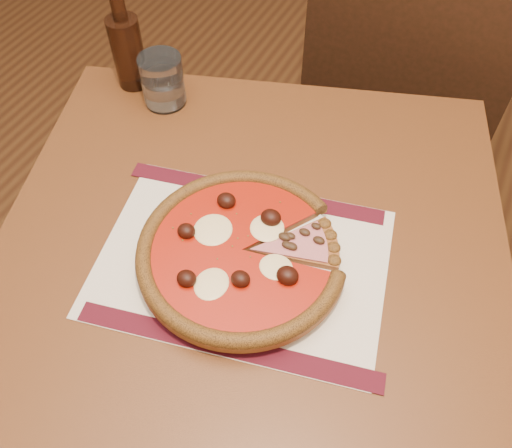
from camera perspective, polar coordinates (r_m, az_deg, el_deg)
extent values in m
cube|color=brown|center=(1.90, -24.62, -3.96)|extent=(5.00, 6.00, 0.02)
cube|color=brown|center=(0.86, -0.60, -2.96)|extent=(1.01, 1.01, 0.04)
cylinder|color=brown|center=(1.43, -12.42, 1.74)|extent=(0.05, 0.05, 0.71)
cylinder|color=brown|center=(1.39, 16.06, -1.35)|extent=(0.05, 0.05, 0.71)
cube|color=black|center=(1.59, 15.64, 12.98)|extent=(0.47, 0.47, 0.04)
cylinder|color=black|center=(1.89, 21.33, 8.55)|extent=(0.04, 0.04, 0.45)
cylinder|color=black|center=(1.92, 9.98, 12.56)|extent=(0.04, 0.04, 0.45)
cylinder|color=black|center=(1.61, 18.44, -0.08)|extent=(0.04, 0.04, 0.45)
cylinder|color=black|center=(1.64, 5.38, 4.68)|extent=(0.04, 0.04, 0.45)
cube|color=black|center=(1.27, 15.64, 16.80)|extent=(0.46, 0.05, 0.48)
cube|color=beige|center=(0.83, -1.46, -4.02)|extent=(0.49, 0.39, 0.00)
cylinder|color=white|center=(0.82, -1.47, -3.64)|extent=(0.29, 0.29, 0.02)
cylinder|color=brown|center=(0.81, -1.49, -3.05)|extent=(0.31, 0.31, 0.01)
torus|color=brown|center=(0.80, -1.50, -2.81)|extent=(0.31, 0.31, 0.02)
cylinder|color=#9D1207|center=(0.80, -1.50, -2.77)|extent=(0.27, 0.27, 0.00)
ellipsoid|color=beige|center=(0.82, 0.94, -0.49)|extent=(0.05, 0.05, 0.01)
ellipsoid|color=beige|center=(0.83, -5.72, 0.32)|extent=(0.05, 0.05, 0.01)
ellipsoid|color=beige|center=(0.77, -3.71, -5.06)|extent=(0.05, 0.05, 0.01)
ellipsoid|color=beige|center=(0.77, 3.52, -5.13)|extent=(0.05, 0.05, 0.01)
ellipsoid|color=black|center=(0.81, 1.15, 0.68)|extent=(0.03, 0.03, 0.02)
ellipsoid|color=black|center=(0.84, -3.13, 2.81)|extent=(0.03, 0.03, 0.02)
ellipsoid|color=black|center=(0.80, -5.56, -0.84)|extent=(0.03, 0.03, 0.02)
ellipsoid|color=black|center=(0.76, -7.19, -5.17)|extent=(0.03, 0.03, 0.02)
ellipsoid|color=black|center=(0.75, -1.68, -5.77)|extent=(0.03, 0.03, 0.02)
ellipsoid|color=black|center=(0.76, 3.91, -5.34)|extent=(0.03, 0.03, 0.02)
ellipsoid|color=#352013|center=(0.79, 2.90, -2.75)|extent=(0.02, 0.01, 0.01)
ellipsoid|color=#352013|center=(0.80, 5.78, -2.56)|extent=(0.02, 0.01, 0.01)
ellipsoid|color=#352013|center=(0.80, 2.90, -2.30)|extent=(0.02, 0.01, 0.01)
ellipsoid|color=#352013|center=(0.81, 5.67, -1.77)|extent=(0.02, 0.01, 0.01)
ellipsoid|color=#352013|center=(0.80, 2.81, -1.86)|extent=(0.02, 0.01, 0.01)
ellipsoid|color=#352013|center=(0.81, 5.41, -1.00)|extent=(0.02, 0.01, 0.01)
ellipsoid|color=#352013|center=(0.81, 2.64, -1.44)|extent=(0.02, 0.01, 0.01)
cylinder|color=white|center=(1.06, -9.81, 14.66)|extent=(0.09, 0.09, 0.10)
cylinder|color=#33180C|center=(1.10, -13.30, 17.14)|extent=(0.06, 0.06, 0.14)
cylinder|color=#33180C|center=(1.06, -14.26, 21.09)|extent=(0.03, 0.03, 0.06)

